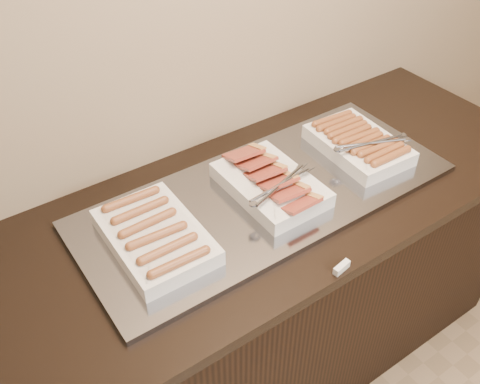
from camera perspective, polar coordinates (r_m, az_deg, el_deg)
name	(u,v)px	position (r m, az deg, el deg)	size (l,w,h in m)	color
counter	(260,290)	(2.00, 2.20, -10.43)	(2.06, 0.76, 0.90)	black
warming_tray	(267,195)	(1.68, 2.85, -0.30)	(1.20, 0.50, 0.02)	gray
dish_left	(155,236)	(1.51, -9.06, -4.62)	(0.24, 0.36, 0.07)	silver
dish_center	(271,184)	(1.66, 3.32, 0.89)	(0.27, 0.37, 0.09)	silver
dish_right	(359,143)	(1.87, 12.59, 5.10)	(0.27, 0.35, 0.08)	silver
label_holder	(342,268)	(1.48, 10.78, -7.92)	(0.06, 0.02, 0.02)	silver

